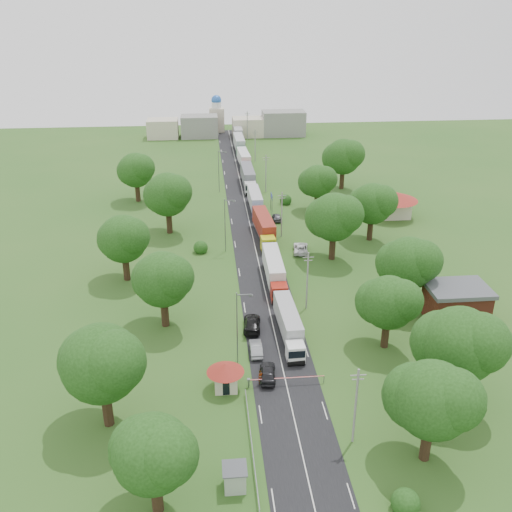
{
  "coord_description": "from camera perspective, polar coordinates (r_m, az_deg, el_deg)",
  "views": [
    {
      "loc": [
        -8.67,
        -79.8,
        41.84
      ],
      "look_at": [
        -0.8,
        5.8,
        3.0
      ],
      "focal_mm": 40.0,
      "sensor_mm": 36.0,
      "label": 1
    }
  ],
  "objects": [
    {
      "name": "pole_0",
      "position": [
        59.91,
        9.94,
        -14.46
      ],
      "size": [
        1.6,
        0.24,
        9.0
      ],
      "color": "gray",
      "rests_on": "ground"
    },
    {
      "name": "tree_8",
      "position": [
        52.06,
        -10.27,
        -18.78
      ],
      "size": [
        8.0,
        8.0,
        10.1
      ],
      "color": "#382616",
      "rests_on": "ground"
    },
    {
      "name": "house_brick",
      "position": [
        85.65,
        19.37,
        -4.43
      ],
      "size": [
        8.6,
        6.6,
        5.2
      ],
      "color": "maroon",
      "rests_on": "ground"
    },
    {
      "name": "car_verge_far",
      "position": [
        117.99,
        2.1,
        3.9
      ],
      "size": [
        1.73,
        4.23,
        1.44
      ],
      "primitive_type": "imported",
      "rotation": [
        0.0,
        0.0,
        3.13
      ],
      "color": "#4D4E54",
      "rests_on": "ground"
    },
    {
      "name": "truck_6",
      "position": [
        173.5,
        -1.68,
        11.13
      ],
      "size": [
        2.89,
        15.58,
        4.32
      ],
      "color": "#25633C",
      "rests_on": "ground"
    },
    {
      "name": "car_lane_front",
      "position": [
        69.98,
        1.18,
        -11.59
      ],
      "size": [
        2.35,
        4.88,
        1.61
      ],
      "primitive_type": "imported",
      "rotation": [
        0.0,
        0.0,
        3.04
      ],
      "color": "black",
      "rests_on": "ground"
    },
    {
      "name": "tree_9",
      "position": [
        61.49,
        -15.2,
        -10.22
      ],
      "size": [
        9.6,
        9.6,
        12.05
      ],
      "color": "#382616",
      "rests_on": "ground"
    },
    {
      "name": "tree_7",
      "position": [
        138.26,
        8.71,
        9.81
      ],
      "size": [
        9.6,
        9.6,
        12.05
      ],
      "color": "#382616",
      "rests_on": "ground"
    },
    {
      "name": "lamp_0",
      "position": [
        70.03,
        -1.78,
        -6.91
      ],
      "size": [
        2.03,
        0.22,
        10.0
      ],
      "color": "slate",
      "rests_on": "ground"
    },
    {
      "name": "tree_3",
      "position": [
        84.84,
        15.0,
        -0.65
      ],
      "size": [
        8.8,
        8.8,
        11.07
      ],
      "color": "#382616",
      "rests_on": "ground"
    },
    {
      "name": "car_lane_mid",
      "position": [
        74.45,
        -0.01,
        -9.22
      ],
      "size": [
        1.52,
        4.32,
        1.42
      ],
      "primitive_type": "imported",
      "rotation": [
        0.0,
        0.0,
        3.14
      ],
      "color": "gray",
      "rests_on": "ground"
    },
    {
      "name": "pedestrian_booth",
      "position": [
        70.63,
        -2.15,
        -11.17
      ],
      "size": [
        0.75,
        0.91,
        1.72
      ],
      "primitive_type": "imported",
      "rotation": [
        0.0,
        0.0,
        -1.45
      ],
      "color": "gray",
      "rests_on": "ground"
    },
    {
      "name": "truck_1",
      "position": [
        91.26,
        1.82,
        -1.46
      ],
      "size": [
        2.63,
        14.8,
        4.1
      ],
      "color": "#A41F12",
      "rests_on": "ground"
    },
    {
      "name": "info_sign",
      "position": [
        121.99,
        1.56,
        5.74
      ],
      "size": [
        0.12,
        3.1,
        4.1
      ],
      "color": "slate",
      "rests_on": "ground"
    },
    {
      "name": "distant_town",
      "position": [
        193.86,
        -2.44,
        12.88
      ],
      "size": [
        52.0,
        8.0,
        8.0
      ],
      "color": "gray",
      "rests_on": "ground"
    },
    {
      "name": "guard_rail",
      "position": [
        61.41,
        -0.44,
        -18.63
      ],
      "size": [
        0.1,
        17.0,
        1.7
      ],
      "primitive_type": null,
      "color": "slate",
      "rests_on": "ground"
    },
    {
      "name": "tree_0",
      "position": [
        58.19,
        17.2,
        -13.48
      ],
      "size": [
        8.8,
        8.8,
        11.07
      ],
      "color": "#382616",
      "rests_on": "ground"
    },
    {
      "name": "pole_5",
      "position": [
        189.03,
        -0.87,
        12.98
      ],
      "size": [
        1.6,
        0.24,
        9.0
      ],
      "color": "gray",
      "rests_on": "ground"
    },
    {
      "name": "truck_7",
      "position": [
        188.66,
        -1.84,
        12.18
      ],
      "size": [
        2.57,
        14.99,
        4.16
      ],
      "color": "silver",
      "rests_on": "ground"
    },
    {
      "name": "pedestrian_near",
      "position": [
        69.03,
        0.46,
        -12.05
      ],
      "size": [
        0.79,
        0.69,
        1.82
      ],
      "primitive_type": "imported",
      "rotation": [
        0.0,
        0.0,
        0.47
      ],
      "color": "gray",
      "rests_on": "ground"
    },
    {
      "name": "tree_10",
      "position": [
        78.31,
        -9.35,
        -2.27
      ],
      "size": [
        8.8,
        8.8,
        11.07
      ],
      "color": "#382616",
      "rests_on": "ground"
    },
    {
      "name": "truck_2",
      "position": [
        108.34,
        0.84,
        2.86
      ],
      "size": [
        3.39,
        15.19,
        4.19
      ],
      "color": "#C1C617",
      "rests_on": "ground"
    },
    {
      "name": "tree_13",
      "position": [
        130.57,
        -11.94,
        8.42
      ],
      "size": [
        8.8,
        8.8,
        11.07
      ],
      "color": "#382616",
      "rests_on": "ground"
    },
    {
      "name": "tree_4",
      "position": [
        98.59,
        7.79,
        3.92
      ],
      "size": [
        9.6,
        9.6,
        12.05
      ],
      "color": "#382616",
      "rests_on": "ground"
    },
    {
      "name": "house_cream",
      "position": [
        122.52,
        13.49,
        5.47
      ],
      "size": [
        10.08,
        10.08,
        5.8
      ],
      "color": "beige",
      "rests_on": "ground"
    },
    {
      "name": "pole_3",
      "position": [
        134.8,
        1.0,
        8.31
      ],
      "size": [
        1.6,
        0.24,
        9.0
      ],
      "color": "gray",
      "rests_on": "ground"
    },
    {
      "name": "pole_2",
      "position": [
        108.36,
        2.59,
        4.24
      ],
      "size": [
        1.6,
        0.24,
        9.0
      ],
      "color": "gray",
      "rests_on": "ground"
    },
    {
      "name": "tree_5",
      "position": [
        108.32,
        11.53,
        5.18
      ],
      "size": [
        8.8,
        8.8,
        11.07
      ],
      "color": "#382616",
      "rests_on": "ground"
    },
    {
      "name": "tree_2",
      "position": [
        74.79,
        13.1,
        -4.5
      ],
      "size": [
        8.0,
        8.0,
        10.1
      ],
      "color": "#382616",
      "rests_on": "ground"
    },
    {
      "name": "car_lane_rear",
      "position": [
        79.45,
        -0.41,
        -6.77
      ],
      "size": [
        2.85,
        5.87,
        1.65
      ],
      "primitive_type": "imported",
      "rotation": [
        0.0,
        0.0,
        3.04
      ],
      "color": "black",
      "rests_on": "ground"
    },
    {
      "name": "road",
      "position": [
        108.56,
        -0.26,
        1.65
      ],
      "size": [
        8.0,
        200.0,
        0.04
      ],
      "primitive_type": "cube",
      "color": "black",
      "rests_on": "ground"
    },
    {
      "name": "lamp_2",
      "position": [
        134.82,
        -3.69,
        8.65
      ],
      "size": [
        2.03,
        0.22,
        10.0
      ],
      "color": "slate",
      "rests_on": "ground"
    },
    {
      "name": "pole_1",
      "position": [
        82.96,
        5.16,
        -2.4
      ],
      "size": [
        1.6,
        0.24,
        9.0
      ],
      "color": "gray",
      "rests_on": "ground"
    },
    {
      "name": "car_verge_near",
      "position": [
        103.23,
        4.48,
        0.79
      ],
      "size": [
        3.34,
        5.84,
        1.54
      ],
      "primitive_type": "imported",
      "rotation": [
        0.0,
        0.0,
        2.99
      ],
      "color": "white",
      "rests_on": "ground"
    },
    {
      "name": "truck_5",
      "position": [
        156.53,
        -1.21,
        9.62
      ],
      "size": [
        3.1,
        14.73,
        4.07
      ],
      "color": "#B41B1E",
      "rests_on": "ground"
    },
    {
      "name": "pole_4",
      "position": [
        161.77,
        -0.09,
        11.04
      ],
      "size": [
        1.6,
        0.24,
        9.0
      ],
      "color": "gray",
      "rests_on": "ground"
    },
    {
      "name": "tree_6",
      "position": [
        122.53,
        6.16,
        7.46
      ],
      "size": [
        8.0,
        8.0,
        10.1
      ],
      "color": "#382616",
      "rests_on": "ground"
    },
    {
      "name": "kiosk",
      "position": [
        56.89,
        -2.14,
        -21.26
      ],
      "size": [
        2.3,
        2.3,
        2.41
      ],
      "color": "#99A593",
      "rests_on": "ground"
    },
    {
      "name": "church",
      "position": [
        201.19,
        -3.95,
        13.82
      ],
      "size": [
        5.0,
        5.0,
        12.3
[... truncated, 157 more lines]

